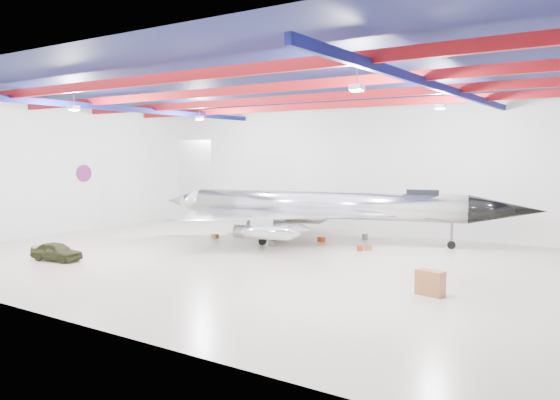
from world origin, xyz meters
The scene contains 17 objects.
floor centered at (0.00, 0.00, 0.00)m, with size 40.00×40.00×0.00m, color #BFB298.
wall_back centered at (0.00, 15.00, 5.50)m, with size 40.00×40.00×0.00m, color silver.
wall_left centered at (-20.00, 0.00, 5.50)m, with size 30.00×30.00×0.00m, color silver.
ceiling centered at (0.00, 0.00, 11.00)m, with size 40.00×40.00×0.00m, color #0A0F38.
ceiling_structure centered at (0.00, 0.00, 10.32)m, with size 39.50×29.50×1.08m.
wall_roundel centered at (-19.94, 2.00, 5.00)m, with size 1.50×1.50×0.10m, color #B21414.
jet_aircraft centered at (0.78, 7.77, 2.57)m, with size 28.09×20.28×7.83m.
jeep centered at (-9.95, -7.67, 0.59)m, with size 1.39×3.46×1.18m, color #313319.
desk centered at (12.50, -2.89, 0.61)m, with size 1.32×0.66×1.21m, color brown.
crate_ply centered at (-7.39, 4.71, 0.18)m, with size 0.50×0.40×0.35m, color olive.
toolbox_red centered at (0.44, 8.03, 0.18)m, with size 0.51×0.41×0.36m, color #A22E10.
engine_drum centered at (-1.58, 4.20, 0.19)m, with size 0.42×0.42×0.38m, color #59595B.
parts_bin centered at (4.94, 6.66, 0.19)m, with size 0.55×0.44×0.39m, color olive.
crate_small centered at (-5.67, 7.46, 0.14)m, with size 0.41×0.33×0.29m, color #59595B.
tool_chest centered at (4.61, 6.03, 0.19)m, with size 0.43×0.43×0.39m, color #A22E10.
oil_barrel centered at (-2.87, 6.58, 0.20)m, with size 0.58×0.46×0.40m, color olive.
spares_box centered at (2.74, 10.94, 0.20)m, with size 0.45×0.45×0.41m, color #59595B.
Camera 1 is at (20.66, -28.22, 6.83)m, focal length 35.00 mm.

